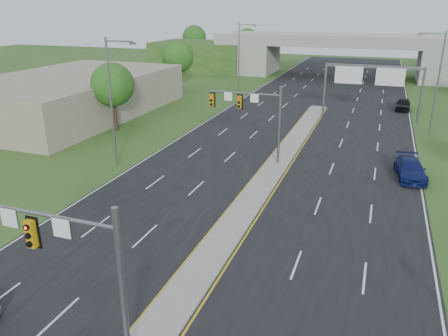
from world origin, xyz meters
TOP-DOWN VIEW (x-y plane):
  - road at (0.00, 35.00)m, footprint 24.00×160.00m
  - median at (0.00, 23.00)m, footprint 2.00×54.00m
  - lane_markings at (-0.60, 28.91)m, footprint 23.72×160.00m
  - signal_mast_near at (-2.26, -0.07)m, footprint 6.62×0.60m
  - signal_mast_far at (-2.26, 24.93)m, footprint 6.62×0.60m
  - sign_gantry at (6.68, 44.92)m, footprint 11.58×0.44m
  - overpass at (0.00, 80.00)m, footprint 80.00×14.00m
  - lightpole_l_mid at (-13.30, 20.00)m, footprint 2.85×0.25m
  - lightpole_l_far at (-13.30, 55.00)m, footprint 2.85×0.25m
  - lightpole_r_far at (13.30, 40.00)m, footprint 2.85×0.25m
  - tree_l_near at (-20.00, 30.00)m, footprint 4.80×4.80m
  - tree_l_mid at (-24.00, 55.00)m, footprint 5.20×5.20m
  - tree_back_a at (-38.00, 94.00)m, footprint 6.00×6.00m
  - tree_back_b at (-24.00, 94.00)m, footprint 5.60×5.60m
  - commercial_building at (-30.00, 35.00)m, footprint 18.00×30.00m
  - car_far_b at (11.00, 25.53)m, footprint 2.72×5.39m
  - car_far_c at (11.00, 52.20)m, footprint 2.07×4.59m

SIDE VIEW (x-z plane):
  - road at x=0.00m, z-range 0.00..0.02m
  - lane_markings at x=-0.60m, z-range 0.02..0.03m
  - median at x=0.00m, z-range 0.02..0.18m
  - car_far_b at x=11.00m, z-range 0.02..1.52m
  - car_far_c at x=11.00m, z-range 0.02..1.55m
  - commercial_building at x=-30.00m, z-range 0.00..5.00m
  - overpass at x=0.00m, z-range -0.50..7.60m
  - signal_mast_near at x=-2.26m, z-range 1.23..8.23m
  - signal_mast_far at x=-2.26m, z-range 1.23..8.23m
  - tree_l_near at x=-20.00m, z-range 1.38..8.98m
  - sign_gantry at x=6.68m, z-range 1.90..8.58m
  - tree_l_mid at x=-24.00m, z-range 1.44..9.57m
  - tree_back_b at x=-24.00m, z-range 1.35..9.67m
  - tree_back_a at x=-38.00m, z-range 1.41..10.26m
  - lightpole_l_mid at x=-13.30m, z-range 0.60..11.60m
  - lightpole_l_far at x=-13.30m, z-range 0.60..11.60m
  - lightpole_r_far at x=13.30m, z-range 0.60..11.60m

